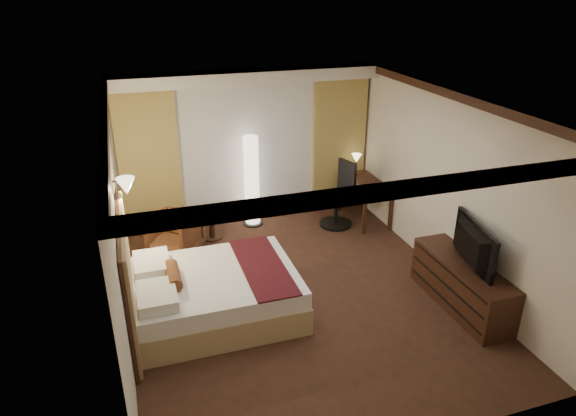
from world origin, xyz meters
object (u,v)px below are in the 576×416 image
object	(u,v)px
desk	(364,201)
office_chair	(336,195)
dresser	(462,285)
bed	(217,294)
armchair	(175,233)
television	(467,242)
side_table	(212,224)
floor_lamp	(252,181)

from	to	relation	value
desk	office_chair	bearing A→B (deg)	-175.05
office_chair	dresser	distance (m)	2.89
bed	dresser	xyz separation A→B (m)	(3.15, -0.83, 0.02)
armchair	dresser	world-z (taller)	armchair
armchair	television	bearing A→B (deg)	-0.31
bed	office_chair	size ratio (longest dim) A/B	1.77
side_table	floor_lamp	distance (m)	1.03
armchair	office_chair	bearing A→B (deg)	40.33
side_table	office_chair	bearing A→B (deg)	-4.92
dresser	floor_lamp	bearing A→B (deg)	121.34
bed	desk	size ratio (longest dim) A/B	1.82
television	desk	bearing A→B (deg)	12.23
armchair	floor_lamp	distance (m)	1.65
desk	side_table	bearing A→B (deg)	177.14
bed	floor_lamp	bearing A→B (deg)	65.73
desk	office_chair	distance (m)	0.62
office_chair	television	bearing A→B (deg)	-93.78
side_table	desk	distance (m)	2.77
desk	dresser	xyz separation A→B (m)	(0.05, -2.86, -0.05)
floor_lamp	dresser	bearing A→B (deg)	-58.66
floor_lamp	dresser	size ratio (longest dim) A/B	0.98
bed	desk	world-z (taller)	desk
desk	office_chair	xyz separation A→B (m)	(-0.58, -0.05, 0.21)
desk	dresser	size ratio (longest dim) A/B	0.68
desk	dresser	world-z (taller)	desk
floor_lamp	office_chair	world-z (taller)	floor_lamp
bed	floor_lamp	xyz separation A→B (m)	(1.12, 2.49, 0.52)
office_chair	desk	bearing A→B (deg)	-10.81
bed	side_table	xyz separation A→B (m)	(0.33, 2.17, -0.05)
television	bed	bearing A→B (deg)	86.96
side_table	desk	world-z (taller)	desk
side_table	television	bearing A→B (deg)	-47.11
armchair	office_chair	xyz separation A→B (m)	(2.84, 0.14, 0.23)
side_table	office_chair	distance (m)	2.22
side_table	dresser	bearing A→B (deg)	-46.80
bed	office_chair	bearing A→B (deg)	38.24
bed	armchair	distance (m)	1.88
side_table	bed	bearing A→B (deg)	-98.60
armchair	side_table	world-z (taller)	armchair
dresser	television	world-z (taller)	television
floor_lamp	television	bearing A→B (deg)	-59.04
dresser	side_table	bearing A→B (deg)	133.20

